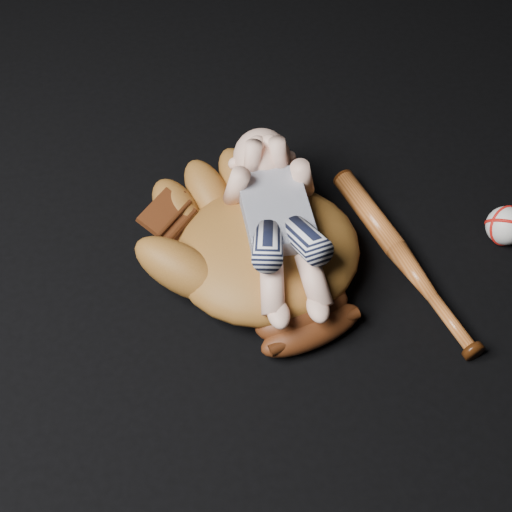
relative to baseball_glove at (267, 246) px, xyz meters
name	(u,v)px	position (x,y,z in m)	size (l,w,h in m)	color
baseball_glove	(267,246)	(0.00, 0.00, 0.00)	(0.39, 0.44, 0.14)	brown
newborn_baby	(280,221)	(0.02, 0.00, 0.06)	(0.17, 0.37, 0.15)	#E7AF95
baseball_bat	(404,259)	(0.23, -0.02, -0.05)	(0.04, 0.42, 0.04)	#AE5621
baseball	(506,226)	(0.42, 0.01, -0.03)	(0.07, 0.07, 0.07)	silver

